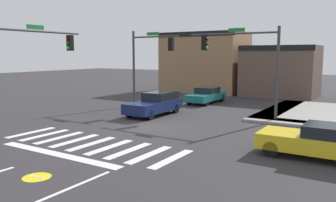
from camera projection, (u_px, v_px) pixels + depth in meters
The scene contains 11 objects.
ground_plane at pixel (148, 127), 19.88m from camera, with size 120.00×120.00×0.00m, color #302D30.
crosswalk_near at pixel (92, 144), 16.11m from camera, with size 9.17×2.92×0.01m.
bike_detector_marking at pixel (37, 177), 11.73m from camera, with size 0.96×0.96×0.01m.
curb_corner_northeast at pixel (333, 115), 23.27m from camera, with size 10.00×10.60×0.15m.
storefront_row at pixel (230, 65), 36.58m from camera, with size 15.95×5.61×6.41m.
traffic_signal_southwest at pixel (31, 55), 19.01m from camera, with size 0.32×5.78×5.76m.
traffic_signal_northwest at pixel (149, 56), 26.36m from camera, with size 4.16×0.32×5.88m.
traffic_signal_northeast at pixel (243, 55), 22.05m from camera, with size 6.03×0.32×5.79m.
car_teal at pixel (206, 95), 29.42m from camera, with size 1.76×4.54×1.34m.
car_yellow at pixel (317, 140), 13.81m from camera, with size 4.11×1.90×1.39m.
car_navy at pixel (155, 104), 23.72m from camera, with size 1.89×4.54×1.51m.
Camera 1 is at (11.38, -15.88, 4.13)m, focal length 37.20 mm.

